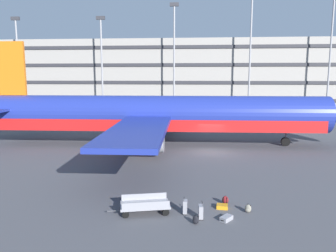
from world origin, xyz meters
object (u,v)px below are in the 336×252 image
suitcase_purple (185,207)px  suitcase_silver (226,218)px  backpack_navy (248,209)px  backpack_teal (196,220)px  suitcase_scuffed (222,206)px  baggage_cart (145,205)px  airliner (156,115)px  suitcase_red (201,212)px  backpack_small (225,200)px

suitcase_purple → suitcase_silver: suitcase_purple is taller
backpack_navy → backpack_teal: backpack_navy is taller
suitcase_scuffed → baggage_cart: 4.25m
suitcase_silver → baggage_cart: bearing=171.8°
backpack_navy → baggage_cart: (-5.47, -0.47, 0.21)m
airliner → suitcase_red: airliner is taller
suitcase_scuffed → baggage_cart: baggage_cart is taller
backpack_small → baggage_cart: size_ratio=0.16×
suitcase_silver → baggage_cart: baggage_cart is taller
suitcase_silver → suitcase_purple: bearing=163.6°
airliner → backpack_small: size_ratio=76.70×
suitcase_scuffed → suitcase_red: size_ratio=0.73×
suitcase_scuffed → suitcase_red: 1.89m
suitcase_purple → suitcase_red: bearing=-34.1°
airliner → suitcase_purple: size_ratio=44.56×
backpack_navy → suitcase_silver: bearing=-138.9°
backpack_teal → baggage_cart: 2.94m
suitcase_scuffed → suitcase_red: (-1.20, -1.44, 0.28)m
backpack_navy → backpack_small: backpack_small is taller
suitcase_silver → suitcase_scuffed: suitcase_silver is taller
suitcase_silver → suitcase_scuffed: (-0.10, 1.51, -0.01)m
airliner → suitcase_red: bearing=-76.1°
backpack_small → backpack_teal: bearing=-121.8°
airliner → backpack_small: 17.10m
suitcase_red → suitcase_scuffed: bearing=50.2°
backpack_navy → backpack_small: size_ratio=0.93×
suitcase_scuffed → suitcase_purple: bearing=-156.1°
backpack_teal → suitcase_scuffed: bearing=54.7°
airliner → backpack_navy: size_ratio=82.53×
airliner → backpack_small: (5.83, -15.81, -2.88)m
suitcase_purple → suitcase_scuffed: 2.21m
backpack_teal → baggage_cart: size_ratio=0.14×
airliner → suitcase_silver: 19.09m
suitcase_purple → backpack_navy: size_ratio=1.85×
suitcase_scuffed → backpack_navy: (1.33, -0.43, 0.11)m
airliner → suitcase_scuffed: size_ratio=59.76×
suitcase_purple → backpack_navy: bearing=7.8°
airliner → baggage_cart: 17.63m
backpack_small → airliner: bearing=110.3°
backpack_small → suitcase_purple: bearing=-145.4°
backpack_small → backpack_teal: backpack_small is taller
suitcase_purple → suitcase_red: suitcase_red is taller
suitcase_scuffed → backpack_navy: 1.40m
suitcase_scuffed → backpack_teal: 2.52m
suitcase_purple → backpack_navy: 3.37m
suitcase_red → baggage_cart: suitcase_red is taller
backpack_navy → backpack_small: bearing=135.6°
airliner → backpack_teal: 19.20m
backpack_teal → baggage_cart: (-2.69, 1.16, 0.22)m
airliner → suitcase_scuffed: 17.65m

